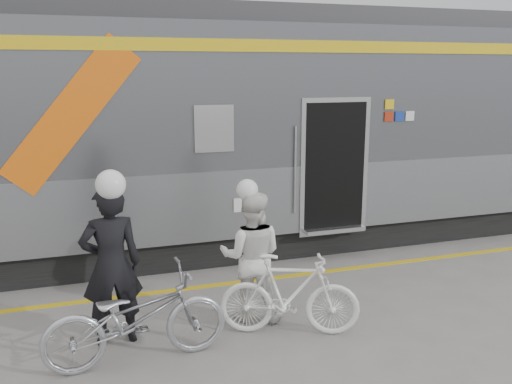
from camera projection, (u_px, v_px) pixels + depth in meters
name	position (u px, v px, depth m)	size (l,w,h in m)	color
ground	(245.00, 360.00, 5.93)	(90.00, 90.00, 0.00)	slate
train	(183.00, 131.00, 9.41)	(24.00, 3.17, 4.10)	black
safety_strip	(202.00, 287.00, 7.92)	(24.00, 0.12, 0.01)	gold
man	(111.00, 265.00, 6.14)	(0.69, 0.45, 1.88)	black
bicycle_left	(136.00, 318.00, 5.78)	(0.69, 1.97, 1.03)	#A7A9AF
woman	(251.00, 256.00, 6.76)	(0.81, 0.63, 1.66)	white
bicycle_right	(289.00, 295.00, 6.41)	(0.47, 1.67, 1.01)	white
helmet_man	(105.00, 170.00, 5.89)	(0.33, 0.33, 0.33)	white
helmet_woman	(251.00, 181.00, 6.55)	(0.27, 0.27, 0.27)	white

